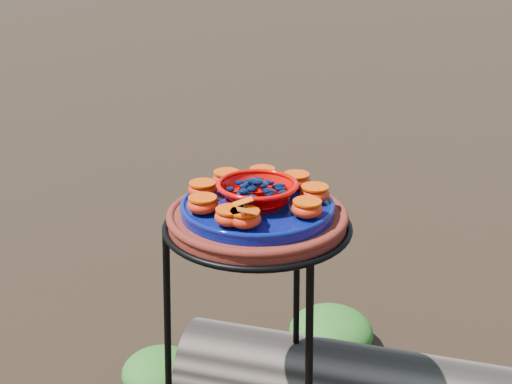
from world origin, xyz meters
The scene contains 17 objects.
plant_stand centered at (0.00, 0.00, 0.35)m, with size 0.44×0.44×0.70m, color black, non-canonical shape.
terracotta_saucer centered at (0.00, 0.00, 0.72)m, with size 0.38×0.38×0.03m, color maroon.
cobalt_plate centered at (0.00, 0.00, 0.74)m, with size 0.32×0.32×0.02m, color #020437.
red_bowl centered at (0.00, 0.00, 0.77)m, with size 0.16×0.16×0.04m, color #C80200, non-canonical shape.
glass_gems centered at (0.00, 0.00, 0.81)m, with size 0.13×0.13×0.02m, color black, non-canonical shape.
orange_half_0 centered at (0.04, -0.12, 0.77)m, with size 0.06×0.06×0.03m, color red.
orange_half_1 centered at (0.12, -0.01, 0.77)m, with size 0.06×0.06×0.03m, color red.
orange_half_2 centered at (0.10, 0.07, 0.77)m, with size 0.06×0.06×0.03m, color red.
orange_half_3 centered at (0.03, 0.12, 0.77)m, with size 0.06×0.06×0.03m, color red.
orange_half_4 centered at (-0.05, 0.11, 0.77)m, with size 0.06×0.06×0.03m, color red.
orange_half_5 centered at (-0.11, 0.05, 0.77)m, with size 0.06×0.06×0.03m, color red.
orange_half_6 centered at (-0.12, -0.03, 0.77)m, with size 0.06×0.06×0.03m, color red.
orange_half_7 centered at (-0.07, -0.10, 0.77)m, with size 0.06×0.06×0.03m, color red.
orange_half_8 centered at (0.01, -0.12, 0.77)m, with size 0.06×0.06×0.03m, color red.
butterfly centered at (0.04, -0.12, 0.79)m, with size 0.08×0.05×0.01m, color #CF4B09, non-canonical shape.
foliage_left centered at (-0.43, 0.16, 0.06)m, with size 0.23×0.23×0.11m, color #155D17.
foliage_back centered at (-0.05, 0.60, 0.07)m, with size 0.28×0.28×0.14m, color #155D17.
Camera 1 is at (0.60, -1.08, 1.27)m, focal length 45.00 mm.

